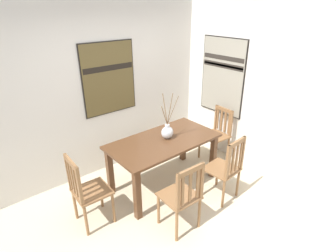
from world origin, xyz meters
TOP-DOWN VIEW (x-y plane):
  - ground_plane at (0.00, 0.00)m, footprint 6.40×6.40m
  - wall_back at (0.00, 1.86)m, footprint 6.40×0.12m
  - wall_side at (1.86, 0.00)m, footprint 0.12×6.40m
  - dining_table at (0.31, 0.79)m, footprint 1.61×0.85m
  - centerpiece_vase at (0.38, 0.80)m, footprint 0.27×0.18m
  - chair_0 at (1.52, 0.79)m, footprint 0.45×0.45m
  - chair_1 at (0.74, -0.01)m, footprint 0.45×0.45m
  - chair_2 at (-0.11, -0.05)m, footprint 0.44×0.44m
  - chair_3 at (-0.93, 0.77)m, footprint 0.44×0.44m
  - painting_on_back_wall at (0.05, 1.79)m, footprint 0.89×0.05m
  - painting_on_side_wall at (1.79, 0.99)m, footprint 0.05×0.89m

SIDE VIEW (x-z plane):
  - ground_plane at x=0.00m, z-range -0.03..0.00m
  - chair_2 at x=-0.11m, z-range 0.01..0.97m
  - chair_0 at x=1.52m, z-range 0.02..0.96m
  - chair_1 at x=0.74m, z-range 0.02..0.99m
  - chair_3 at x=-0.93m, z-range 0.02..1.00m
  - dining_table at x=0.31m, z-range 0.26..1.03m
  - centerpiece_vase at x=0.38m, z-range 0.53..1.22m
  - wall_back at x=0.00m, z-range 0.00..2.70m
  - wall_side at x=1.86m, z-range 0.00..2.70m
  - painting_on_side_wall at x=1.79m, z-range 0.77..2.08m
  - painting_on_back_wall at x=0.05m, z-range 0.97..2.08m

